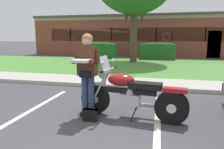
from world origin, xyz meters
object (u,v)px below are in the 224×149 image
at_px(hedge_left, 99,50).
at_px(hedge_center_left, 158,51).
at_px(motorcycle, 135,95).
at_px(handbag, 90,114).
at_px(brick_building, 158,36).
at_px(rider_person, 87,68).

xyz_separation_m(hedge_left, hedge_center_left, (4.34, -0.00, 0.00)).
bearing_deg(motorcycle, handbag, -157.53).
distance_m(motorcycle, brick_building, 18.82).
height_order(hedge_left, hedge_center_left, same).
height_order(rider_person, handbag, rider_person).
height_order(rider_person, hedge_center_left, rider_person).
bearing_deg(handbag, rider_person, 118.09).
bearing_deg(hedge_left, motorcycle, -69.65).
distance_m(hedge_left, brick_building, 8.28).
distance_m(hedge_center_left, brick_building, 7.21).
distance_m(handbag, hedge_left, 12.51).
height_order(motorcycle, rider_person, rider_person).
xyz_separation_m(rider_person, handbag, (0.14, -0.26, -0.86)).
bearing_deg(rider_person, hedge_center_left, 85.20).
height_order(hedge_center_left, brick_building, brick_building).
relative_size(motorcycle, handbag, 6.22).
distance_m(handbag, hedge_center_left, 12.05).
bearing_deg(motorcycle, brick_building, 90.73).
relative_size(handbag, hedge_left, 0.14).
distance_m(motorcycle, handbag, 0.97).
relative_size(rider_person, brick_building, 0.08).
height_order(motorcycle, brick_building, brick_building).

